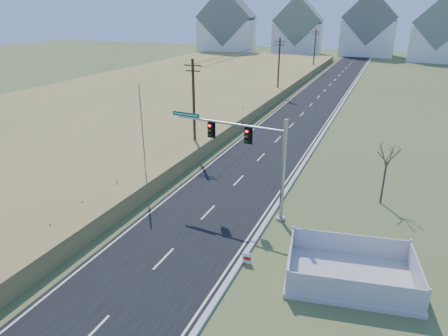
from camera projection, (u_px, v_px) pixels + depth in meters
ground at (181, 242)px, 24.33m from camera, size 260.00×260.00×0.00m
road at (323, 93)px, 67.13m from camera, size 8.00×180.00×0.06m
curb at (348, 94)px, 65.62m from camera, size 0.30×180.00×0.18m
reed_marsh at (168, 89)px, 66.93m from camera, size 38.00×110.00×1.30m
utility_pole_near at (194, 106)px, 37.76m from camera, size 1.80×0.26×9.00m
utility_pole_mid at (279, 66)px, 63.44m from camera, size 1.80×0.26×9.00m
utility_pole_far at (315, 49)px, 89.13m from camera, size 1.80×0.26×9.00m
condo_nw at (227, 28)px, 120.69m from camera, size 17.69×13.38×19.05m
condo_nnw at (298, 31)px, 120.66m from camera, size 14.93×11.17×17.03m
condo_n at (369, 29)px, 116.67m from camera, size 15.27×10.20×18.54m
condo_ne at (439, 35)px, 103.66m from camera, size 14.12×10.51×16.52m
traffic_signal_mast at (257, 155)px, 26.12m from camera, size 8.71×1.18×6.96m
fence_enclosure at (350, 275)px, 20.83m from camera, size 7.28×5.57×1.51m
open_sign at (247, 258)px, 22.11m from camera, size 0.54×0.10×0.67m
flagpole at (144, 149)px, 30.42m from camera, size 0.37×0.37×8.24m
bare_tree at (388, 154)px, 27.81m from camera, size 1.78×1.78×4.71m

